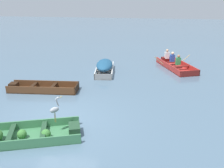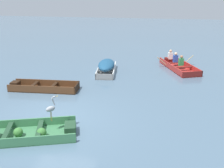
# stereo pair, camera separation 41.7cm
# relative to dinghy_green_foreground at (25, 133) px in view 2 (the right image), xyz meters

# --- Properties ---
(ground_plane) EXTENTS (80.00, 80.00, 0.00)m
(ground_plane) POSITION_rel_dinghy_green_foreground_xyz_m (0.47, 1.24, -0.13)
(ground_plane) COLOR slate
(dinghy_green_foreground) EXTENTS (3.53, 2.25, 0.41)m
(dinghy_green_foreground) POSITION_rel_dinghy_green_foreground_xyz_m (0.00, 0.00, 0.00)
(dinghy_green_foreground) COLOR #387047
(dinghy_green_foreground) RESTS_ON ground
(skiff_white_near_moored) EXTENTS (1.26, 2.74, 0.72)m
(skiff_white_near_moored) POSITION_rel_dinghy_green_foreground_xyz_m (1.11, 7.24, 0.28)
(skiff_white_near_moored) COLOR white
(skiff_white_near_moored) RESTS_ON ground
(skiff_dark_varnish_mid_moored) EXTENTS (3.30, 1.19, 0.36)m
(skiff_dark_varnish_mid_moored) POSITION_rel_dinghy_green_foreground_xyz_m (-1.36, 3.97, -0.00)
(skiff_dark_varnish_mid_moored) COLOR #4C2D19
(skiff_dark_varnish_mid_moored) RESTS_ON ground
(rowboat_red_with_crew) EXTENTS (2.55, 3.59, 0.91)m
(rowboat_red_with_crew) POSITION_rel_dinghy_green_foreground_xyz_m (5.21, 9.03, 0.07)
(rowboat_red_with_crew) COLOR #AD2D28
(rowboat_red_with_crew) RESTS_ON ground
(heron_on_dinghy) EXTENTS (0.34, 0.41, 0.84)m
(heron_on_dinghy) POSITION_rel_dinghy_green_foreground_xyz_m (0.75, 0.45, 0.75)
(heron_on_dinghy) COLOR olive
(heron_on_dinghy) RESTS_ON dinghy_green_foreground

